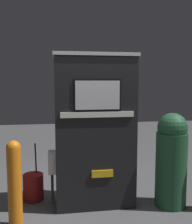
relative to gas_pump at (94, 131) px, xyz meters
name	(u,v)px	position (x,y,z in m)	size (l,w,h in m)	color
ground_plane	(97,211)	(0.00, -0.22, -0.96)	(14.00, 14.00, 0.00)	#4C4C4F
gas_pump	(94,131)	(0.00, 0.00, 0.00)	(1.09, 0.48, 1.92)	black
safety_bollard	(15,182)	(-0.93, -0.42, -0.45)	(0.15, 0.15, 0.96)	orange
trash_bin	(171,159)	(0.95, -0.20, -0.35)	(0.39, 0.39, 1.19)	#1E4C2D
squeegee_bucket	(33,187)	(-0.79, 0.23, -0.78)	(0.27, 0.27, 0.78)	maroon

